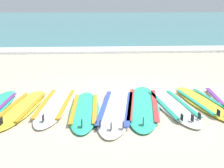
# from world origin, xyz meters

# --- Properties ---
(ground_plane) EXTENTS (80.00, 80.00, 0.00)m
(ground_plane) POSITION_xyz_m (0.00, 0.00, 0.00)
(ground_plane) COLOR beige
(sea) EXTENTS (80.00, 60.00, 0.10)m
(sea) POSITION_xyz_m (0.00, 35.70, 0.05)
(sea) COLOR teal
(sea) RESTS_ON ground
(wave_foam_strip) EXTENTS (80.00, 1.28, 0.11)m
(wave_foam_strip) POSITION_xyz_m (0.00, 6.34, 0.06)
(wave_foam_strip) COLOR white
(wave_foam_strip) RESTS_ON ground
(surfboard_1) EXTENTS (0.82, 2.19, 0.18)m
(surfboard_1) POSITION_xyz_m (-1.97, -0.38, 0.04)
(surfboard_1) COLOR yellow
(surfboard_1) RESTS_ON ground
(surfboard_2) EXTENTS (0.78, 2.37, 0.18)m
(surfboard_2) POSITION_xyz_m (-1.37, -0.24, 0.04)
(surfboard_2) COLOR white
(surfboard_2) RESTS_ON ground
(surfboard_3) EXTENTS (0.56, 2.12, 0.18)m
(surfboard_3) POSITION_xyz_m (-0.80, -0.56, 0.04)
(surfboard_3) COLOR #2DB793
(surfboard_3) RESTS_ON ground
(surfboard_4) EXTENTS (1.03, 2.63, 0.18)m
(surfboard_4) POSITION_xyz_m (-0.21, -0.53, 0.04)
(surfboard_4) COLOR white
(surfboard_4) RESTS_ON ground
(surfboard_5) EXTENTS (1.02, 2.60, 0.18)m
(surfboard_5) POSITION_xyz_m (0.31, -0.39, 0.04)
(surfboard_5) COLOR #2DB793
(surfboard_5) RESTS_ON ground
(surfboard_6) EXTENTS (0.79, 2.28, 0.18)m
(surfboard_6) POSITION_xyz_m (0.88, -0.41, 0.04)
(surfboard_6) COLOR white
(surfboard_6) RESTS_ON ground
(surfboard_7) EXTENTS (0.83, 2.20, 0.18)m
(surfboard_7) POSITION_xyz_m (1.53, -0.30, 0.04)
(surfboard_7) COLOR yellow
(surfboard_7) RESTS_ON ground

